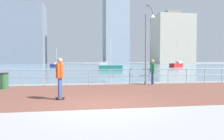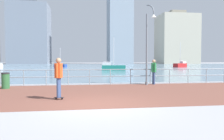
{
  "view_description": "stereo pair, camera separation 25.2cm",
  "coord_description": "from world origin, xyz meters",
  "px_view_note": "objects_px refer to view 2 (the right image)",
  "views": [
    {
      "loc": [
        -0.93,
        -8.04,
        1.64
      ],
      "look_at": [
        1.11,
        4.12,
        1.1
      ],
      "focal_mm": 35.91,
      "sensor_mm": 36.0,
      "label": 1
    },
    {
      "loc": [
        -0.68,
        -8.08,
        1.64
      ],
      "look_at": [
        1.11,
        4.12,
        1.1
      ],
      "focal_mm": 35.91,
      "sensor_mm": 36.0,
      "label": 2
    }
  ],
  "objects_px": {
    "skateboarder": "(59,74)",
    "bystander": "(154,70)",
    "trash_bin": "(6,81)",
    "sailboat_navy": "(60,65)",
    "sailboat_yellow": "(113,67)",
    "lamppost": "(149,41)",
    "sailboat_ivory": "(180,65)"
  },
  "relations": [
    {
      "from": "skateboarder",
      "to": "bystander",
      "type": "distance_m",
      "value": 7.76
    },
    {
      "from": "trash_bin",
      "to": "sailboat_navy",
      "type": "xyz_separation_m",
      "value": [
        -0.33,
        40.89,
        -0.03
      ]
    },
    {
      "from": "sailboat_navy",
      "to": "sailboat_yellow",
      "type": "height_order",
      "value": "sailboat_yellow"
    },
    {
      "from": "skateboarder",
      "to": "sailboat_navy",
      "type": "xyz_separation_m",
      "value": [
        -3.7,
        45.0,
        -0.61
      ]
    },
    {
      "from": "lamppost",
      "to": "skateboarder",
      "type": "bearing_deg",
      "value": -138.76
    },
    {
      "from": "bystander",
      "to": "sailboat_navy",
      "type": "distance_m",
      "value": 41.04
    },
    {
      "from": "lamppost",
      "to": "sailboat_yellow",
      "type": "xyz_separation_m",
      "value": [
        0.91,
        21.85,
        -2.41
      ]
    },
    {
      "from": "bystander",
      "to": "lamppost",
      "type": "bearing_deg",
      "value": -141.35
    },
    {
      "from": "lamppost",
      "to": "sailboat_ivory",
      "type": "bearing_deg",
      "value": 61.84
    },
    {
      "from": "sailboat_ivory",
      "to": "bystander",
      "type": "bearing_deg",
      "value": -117.82
    },
    {
      "from": "sailboat_ivory",
      "to": "lamppost",
      "type": "bearing_deg",
      "value": -118.16
    },
    {
      "from": "lamppost",
      "to": "bystander",
      "type": "distance_m",
      "value": 2.02
    },
    {
      "from": "lamppost",
      "to": "skateboarder",
      "type": "distance_m",
      "value": 7.38
    },
    {
      "from": "bystander",
      "to": "sailboat_yellow",
      "type": "bearing_deg",
      "value": 88.87
    },
    {
      "from": "bystander",
      "to": "sailboat_navy",
      "type": "height_order",
      "value": "sailboat_navy"
    },
    {
      "from": "lamppost",
      "to": "sailboat_ivory",
      "type": "relative_size",
      "value": 0.89
    },
    {
      "from": "lamppost",
      "to": "sailboat_yellow",
      "type": "height_order",
      "value": "sailboat_yellow"
    },
    {
      "from": "sailboat_ivory",
      "to": "trash_bin",
      "type": "bearing_deg",
      "value": -127.34
    },
    {
      "from": "lamppost",
      "to": "sailboat_navy",
      "type": "height_order",
      "value": "lamppost"
    },
    {
      "from": "sailboat_ivory",
      "to": "sailboat_yellow",
      "type": "xyz_separation_m",
      "value": [
        -18.59,
        -14.57,
        -0.05
      ]
    },
    {
      "from": "trash_bin",
      "to": "sailboat_navy",
      "type": "bearing_deg",
      "value": 90.47
    },
    {
      "from": "lamppost",
      "to": "bystander",
      "type": "bearing_deg",
      "value": 38.65
    },
    {
      "from": "lamppost",
      "to": "bystander",
      "type": "height_order",
      "value": "lamppost"
    },
    {
      "from": "skateboarder",
      "to": "trash_bin",
      "type": "relative_size",
      "value": 1.87
    },
    {
      "from": "sailboat_ivory",
      "to": "sailboat_yellow",
      "type": "distance_m",
      "value": 23.61
    },
    {
      "from": "sailboat_navy",
      "to": "sailboat_yellow",
      "type": "relative_size",
      "value": 0.85
    },
    {
      "from": "skateboarder",
      "to": "bystander",
      "type": "bearing_deg",
      "value": 41.04
    },
    {
      "from": "skateboarder",
      "to": "sailboat_ivory",
      "type": "xyz_separation_m",
      "value": [
        24.86,
        41.12,
        -0.48
      ]
    },
    {
      "from": "bystander",
      "to": "sailboat_ivory",
      "type": "relative_size",
      "value": 0.29
    },
    {
      "from": "bystander",
      "to": "sailboat_ivory",
      "type": "height_order",
      "value": "sailboat_ivory"
    },
    {
      "from": "skateboarder",
      "to": "sailboat_navy",
      "type": "distance_m",
      "value": 45.16
    },
    {
      "from": "bystander",
      "to": "sailboat_ivory",
      "type": "distance_m",
      "value": 40.74
    }
  ]
}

